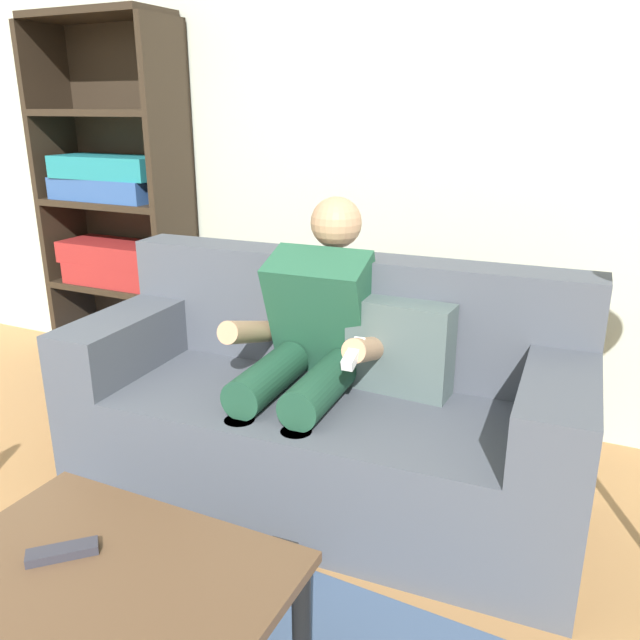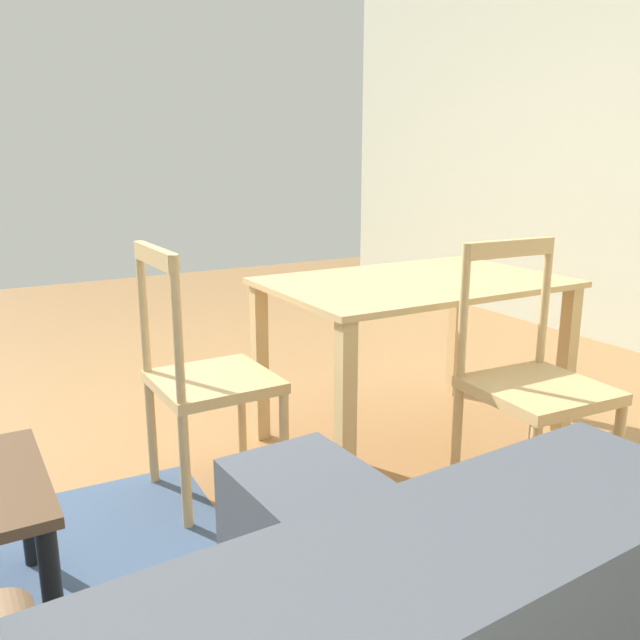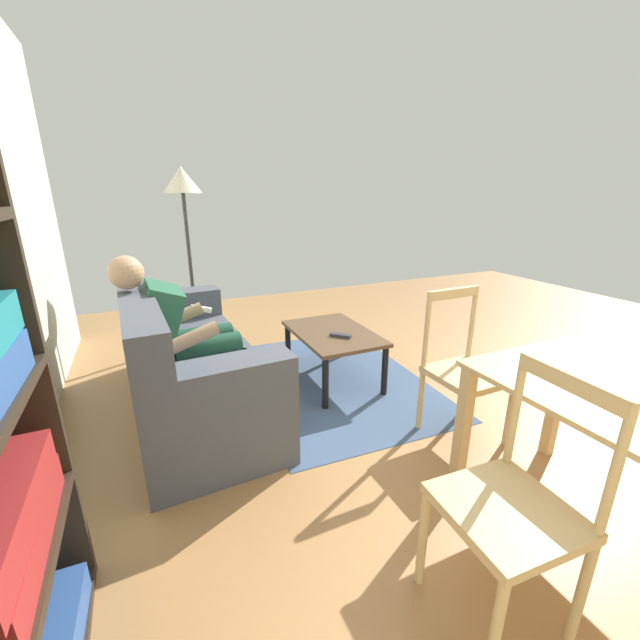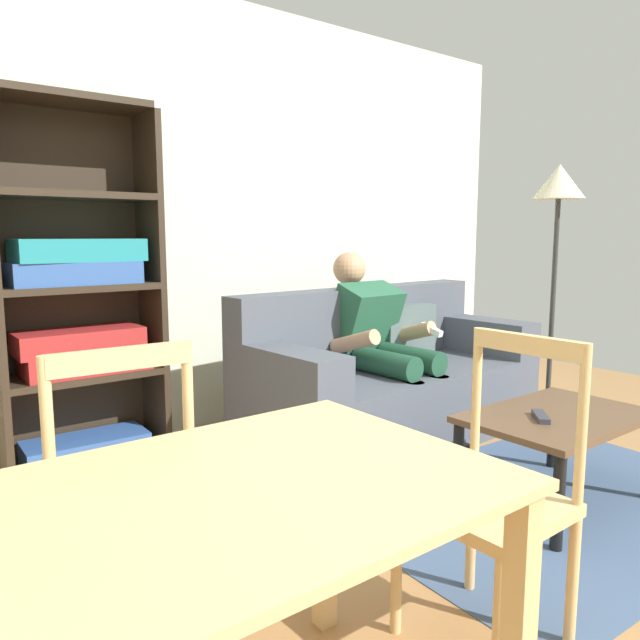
% 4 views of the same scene
% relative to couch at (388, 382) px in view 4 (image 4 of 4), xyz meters
% --- Properties ---
extents(wall_back, '(6.19, 0.12, 2.75)m').
position_rel_couch_xyz_m(wall_back, '(-1.12, 0.96, 1.03)').
color(wall_back, beige).
rests_on(wall_back, ground_plane).
extents(couch, '(2.00, 0.92, 0.93)m').
position_rel_couch_xyz_m(couch, '(0.00, 0.00, 0.00)').
color(couch, '#474C56').
rests_on(couch, ground_plane).
extents(person_lounging, '(0.61, 0.97, 1.16)m').
position_rel_couch_xyz_m(person_lounging, '(-0.08, 0.00, 0.26)').
color(person_lounging, '#23563D').
rests_on(person_lounging, ground_plane).
extents(coffee_table, '(0.88, 0.59, 0.44)m').
position_rel_couch_xyz_m(coffee_table, '(-0.05, -1.18, 0.03)').
color(coffee_table, brown).
rests_on(coffee_table, ground_plane).
extents(tv_remote, '(0.16, 0.15, 0.02)m').
position_rel_couch_xyz_m(tv_remote, '(-0.18, -1.17, 0.10)').
color(tv_remote, '#2D2D38').
rests_on(tv_remote, coffee_table).
extents(bookshelf, '(0.86, 0.36, 1.97)m').
position_rel_couch_xyz_m(bookshelf, '(-1.65, 0.71, 0.51)').
color(bookshelf, '#2D2319').
rests_on(bookshelf, ground_plane).
extents(dining_table, '(1.23, 0.81, 0.74)m').
position_rel_couch_xyz_m(dining_table, '(-2.04, -1.58, 0.27)').
color(dining_table, tan).
rests_on(dining_table, ground_plane).
extents(dining_chair_near_wall, '(0.44, 0.44, 0.96)m').
position_rel_couch_xyz_m(dining_chair_near_wall, '(-2.04, -0.91, 0.12)').
color(dining_chair_near_wall, tan).
rests_on(dining_chair_near_wall, ground_plane).
extents(dining_chair_facing_couch, '(0.43, 0.43, 0.95)m').
position_rel_couch_xyz_m(dining_chair_facing_couch, '(-1.09, -1.58, 0.11)').
color(dining_chair_facing_couch, tan).
rests_on(dining_chair_facing_couch, ground_plane).
extents(area_rug, '(2.06, 1.48, 0.01)m').
position_rel_couch_xyz_m(area_rug, '(-0.05, -1.18, -0.34)').
color(area_rug, '#3D5170').
rests_on(area_rug, ground_plane).
extents(floor_lamp, '(0.36, 0.36, 1.75)m').
position_rel_couch_xyz_m(floor_lamp, '(1.38, -0.26, 1.13)').
color(floor_lamp, black).
rests_on(floor_lamp, ground_plane).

